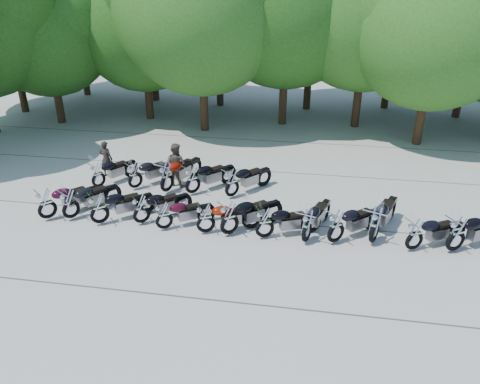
% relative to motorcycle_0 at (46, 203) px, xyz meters
% --- Properties ---
extents(ground, '(90.00, 90.00, 0.00)m').
position_rel_motorcycle_0_xyz_m(ground, '(6.70, -0.41, -0.66)').
color(ground, '#9F9B90').
rests_on(ground, ground).
extents(tree_0, '(7.50, 7.50, 9.21)m').
position_rel_motorcycle_0_xyz_m(tree_0, '(-8.72, 12.57, 4.79)').
color(tree_0, '#3A2614').
rests_on(tree_0, ground).
extents(tree_1, '(6.97, 6.97, 8.55)m').
position_rel_motorcycle_0_xyz_m(tree_1, '(-5.35, 10.82, 4.40)').
color(tree_1, '#3A2614').
rests_on(tree_1, ground).
extents(tree_2, '(7.31, 7.31, 8.97)m').
position_rel_motorcycle_0_xyz_m(tree_2, '(-0.56, 12.43, 4.65)').
color(tree_2, '#3A2614').
rests_on(tree_2, ground).
extents(tree_3, '(8.70, 8.70, 10.67)m').
position_rel_motorcycle_0_xyz_m(tree_3, '(3.12, 10.83, 5.66)').
color(tree_3, '#3A2614').
rests_on(tree_3, ground).
extents(tree_5, '(9.04, 9.04, 11.10)m').
position_rel_motorcycle_0_xyz_m(tree_5, '(11.31, 12.79, 5.91)').
color(tree_5, '#3A2614').
rests_on(tree_5, ground).
extents(tree_6, '(8.00, 8.00, 9.82)m').
position_rel_motorcycle_0_xyz_m(tree_6, '(14.25, 10.40, 5.15)').
color(tree_6, '#3A2614').
rests_on(tree_6, ground).
extents(tree_9, '(7.59, 7.59, 9.32)m').
position_rel_motorcycle_0_xyz_m(tree_9, '(-6.84, 17.17, 4.86)').
color(tree_9, '#3A2614').
rests_on(tree_9, ground).
extents(tree_10, '(7.78, 7.78, 9.55)m').
position_rel_motorcycle_0_xyz_m(tree_10, '(-1.60, 16.56, 4.99)').
color(tree_10, '#3A2614').
rests_on(tree_10, ground).
extents(tree_11, '(7.56, 7.56, 9.28)m').
position_rel_motorcycle_0_xyz_m(tree_11, '(2.93, 16.01, 4.83)').
color(tree_11, '#3A2614').
rests_on(tree_11, ground).
extents(tree_12, '(7.88, 7.88, 9.67)m').
position_rel_motorcycle_0_xyz_m(tree_12, '(8.50, 16.05, 5.06)').
color(tree_12, '#3A2614').
rests_on(tree_12, ground).
extents(tree_13, '(8.31, 8.31, 10.20)m').
position_rel_motorcycle_0_xyz_m(tree_13, '(13.39, 17.06, 5.37)').
color(tree_13, '#3A2614').
rests_on(tree_13, ground).
extents(tree_14, '(8.02, 8.02, 9.84)m').
position_rel_motorcycle_0_xyz_m(tree_14, '(17.38, 15.68, 5.17)').
color(tree_14, '#3A2614').
rests_on(tree_14, ground).
extents(motorcycle_0, '(2.06, 2.25, 1.33)m').
position_rel_motorcycle_0_xyz_m(motorcycle_0, '(0.00, 0.00, 0.00)').
color(motorcycle_0, '#33061C').
rests_on(motorcycle_0, ground).
extents(motorcycle_1, '(1.90, 2.30, 1.31)m').
position_rel_motorcycle_0_xyz_m(motorcycle_1, '(0.80, 0.16, -0.01)').
color(motorcycle_1, black).
rests_on(motorcycle_1, ground).
extents(motorcycle_2, '(2.24, 2.03, 1.31)m').
position_rel_motorcycle_0_xyz_m(motorcycle_2, '(1.97, -0.03, -0.01)').
color(motorcycle_2, black).
rests_on(motorcycle_2, ground).
extents(motorcycle_3, '(2.08, 1.99, 1.25)m').
position_rel_motorcycle_0_xyz_m(motorcycle_3, '(3.39, 0.24, -0.04)').
color(motorcycle_3, black).
rests_on(motorcycle_3, ground).
extents(motorcycle_4, '(2.09, 1.64, 1.17)m').
position_rel_motorcycle_0_xyz_m(motorcycle_4, '(4.28, -0.03, -0.08)').
color(motorcycle_4, '#350714').
rests_on(motorcycle_4, ground).
extents(motorcycle_5, '(2.30, 1.48, 1.25)m').
position_rel_motorcycle_0_xyz_m(motorcycle_5, '(5.73, -0.05, -0.04)').
color(motorcycle_5, maroon).
rests_on(motorcycle_5, ground).
extents(motorcycle_6, '(2.31, 2.16, 1.37)m').
position_rel_motorcycle_0_xyz_m(motorcycle_6, '(6.53, -0.02, 0.02)').
color(motorcycle_6, black).
rests_on(motorcycle_6, ground).
extents(motorcycle_7, '(2.30, 1.49, 1.25)m').
position_rel_motorcycle_0_xyz_m(motorcycle_7, '(7.71, -0.04, -0.04)').
color(motorcycle_7, black).
rests_on(motorcycle_7, ground).
extents(motorcycle_8, '(1.46, 2.42, 1.31)m').
position_rel_motorcycle_0_xyz_m(motorcycle_8, '(9.07, -0.04, -0.01)').
color(motorcycle_8, black).
rests_on(motorcycle_8, ground).
extents(motorcycle_9, '(2.27, 2.10, 1.34)m').
position_rel_motorcycle_0_xyz_m(motorcycle_9, '(9.99, 0.04, 0.01)').
color(motorcycle_9, black).
rests_on(motorcycle_9, ground).
extents(motorcycle_10, '(1.72, 2.67, 1.45)m').
position_rel_motorcycle_0_xyz_m(motorcycle_10, '(11.21, 0.25, 0.06)').
color(motorcycle_10, black).
rests_on(motorcycle_10, ground).
extents(motorcycle_11, '(2.27, 1.66, 1.26)m').
position_rel_motorcycle_0_xyz_m(motorcycle_11, '(12.41, -0.01, -0.04)').
color(motorcycle_11, black).
rests_on(motorcycle_11, ground).
extents(motorcycle_12, '(2.50, 1.91, 1.39)m').
position_rel_motorcycle_0_xyz_m(motorcycle_12, '(13.66, 0.12, 0.03)').
color(motorcycle_12, black).
rests_on(motorcycle_12, ground).
extents(motorcycle_13, '(1.73, 2.19, 1.23)m').
position_rel_motorcycle_0_xyz_m(motorcycle_13, '(0.63, 2.78, -0.05)').
color(motorcycle_13, black).
rests_on(motorcycle_13, ground).
extents(motorcycle_14, '(1.96, 2.17, 1.27)m').
position_rel_motorcycle_0_xyz_m(motorcycle_14, '(2.13, 2.93, -0.03)').
color(motorcycle_14, black).
rests_on(motorcycle_14, ground).
extents(motorcycle_15, '(1.68, 2.65, 1.44)m').
position_rel_motorcycle_0_xyz_m(motorcycle_15, '(3.49, 2.80, 0.06)').
color(motorcycle_15, maroon).
rests_on(motorcycle_15, ground).
extents(motorcycle_16, '(2.14, 2.24, 1.34)m').
position_rel_motorcycle_0_xyz_m(motorcycle_16, '(4.54, 2.82, 0.01)').
color(motorcycle_16, black).
rests_on(motorcycle_16, ground).
extents(motorcycle_17, '(2.05, 2.25, 1.32)m').
position_rel_motorcycle_0_xyz_m(motorcycle_17, '(6.10, 2.79, -0.00)').
color(motorcycle_17, black).
rests_on(motorcycle_17, ground).
extents(rider_0, '(0.62, 0.45, 1.59)m').
position_rel_motorcycle_0_xyz_m(rider_0, '(0.49, 3.96, 0.13)').
color(rider_0, black).
rests_on(rider_0, ground).
extents(rider_1, '(1.05, 0.93, 1.82)m').
position_rel_motorcycle_0_xyz_m(rider_1, '(3.65, 3.58, 0.24)').
color(rider_1, brown).
rests_on(rider_1, ground).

